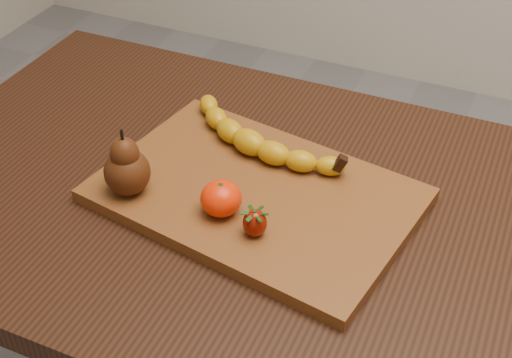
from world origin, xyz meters
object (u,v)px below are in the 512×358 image
at_px(pear, 126,162).
at_px(cutting_board, 256,195).
at_px(table, 219,235).
at_px(mandarin, 221,198).

bearing_deg(pear, cutting_board, 24.15).
bearing_deg(cutting_board, table, -173.48).
relative_size(pear, mandarin, 1.80).
bearing_deg(table, mandarin, -58.38).
bearing_deg(cutting_board, pear, -146.43).
xyz_separation_m(table, cutting_board, (0.07, -0.00, 0.11)).
relative_size(table, mandarin, 17.11).
height_order(table, pear, pear).
relative_size(table, pear, 9.53).
height_order(pear, mandarin, pear).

